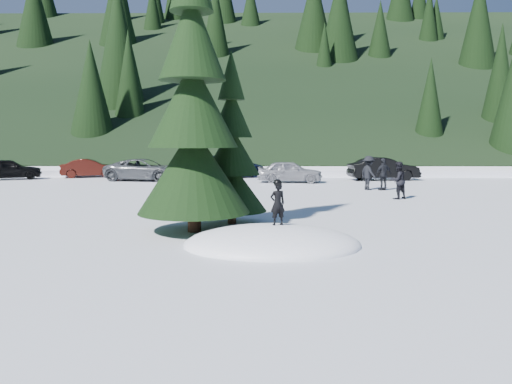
{
  "coord_description": "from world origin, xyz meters",
  "views": [
    {
      "loc": [
        -0.29,
        -12.32,
        2.68
      ],
      "look_at": [
        -0.43,
        2.27,
        1.1
      ],
      "focal_mm": 35.0,
      "sensor_mm": 36.0,
      "label": 1
    }
  ],
  "objects_px": {
    "adult_2": "(369,173)",
    "car_1": "(90,168)",
    "child_skier": "(278,204)",
    "car_3": "(229,166)",
    "car_4": "(290,172)",
    "spruce_tall": "(193,115)",
    "adult_0": "(398,180)",
    "car_0": "(8,169)",
    "car_2": "(145,170)",
    "car_5": "(383,169)",
    "adult_1": "(383,174)",
    "spruce_short": "(232,157)"
  },
  "relations": [
    {
      "from": "spruce_tall",
      "to": "child_skier",
      "type": "height_order",
      "value": "spruce_tall"
    },
    {
      "from": "car_1",
      "to": "car_3",
      "type": "height_order",
      "value": "car_3"
    },
    {
      "from": "spruce_tall",
      "to": "car_0",
      "type": "relative_size",
      "value": 2.13
    },
    {
      "from": "adult_2",
      "to": "car_4",
      "type": "height_order",
      "value": "adult_2"
    },
    {
      "from": "car_5",
      "to": "car_3",
      "type": "bearing_deg",
      "value": 71.03
    },
    {
      "from": "adult_2",
      "to": "car_0",
      "type": "xyz_separation_m",
      "value": [
        -21.99,
        6.29,
        -0.2
      ]
    },
    {
      "from": "adult_2",
      "to": "car_2",
      "type": "relative_size",
      "value": 0.36
    },
    {
      "from": "adult_2",
      "to": "car_1",
      "type": "xyz_separation_m",
      "value": [
        -17.35,
        8.24,
        -0.26
      ]
    },
    {
      "from": "spruce_tall",
      "to": "car_2",
      "type": "distance_m",
      "value": 18.36
    },
    {
      "from": "car_1",
      "to": "spruce_tall",
      "type": "bearing_deg",
      "value": -170.42
    },
    {
      "from": "spruce_tall",
      "to": "child_skier",
      "type": "bearing_deg",
      "value": -34.37
    },
    {
      "from": "adult_2",
      "to": "spruce_tall",
      "type": "bearing_deg",
      "value": 124.38
    },
    {
      "from": "spruce_tall",
      "to": "adult_0",
      "type": "xyz_separation_m",
      "value": [
        7.95,
        7.81,
        -2.49
      ]
    },
    {
      "from": "adult_1",
      "to": "adult_2",
      "type": "xyz_separation_m",
      "value": [
        -0.72,
        0.17,
        0.06
      ]
    },
    {
      "from": "car_3",
      "to": "car_5",
      "type": "height_order",
      "value": "car_3"
    },
    {
      "from": "adult_2",
      "to": "car_4",
      "type": "bearing_deg",
      "value": 18.34
    },
    {
      "from": "car_0",
      "to": "car_4",
      "type": "relative_size",
      "value": 1.03
    },
    {
      "from": "spruce_tall",
      "to": "car_0",
      "type": "bearing_deg",
      "value": 128.81
    },
    {
      "from": "car_3",
      "to": "spruce_tall",
      "type": "bearing_deg",
      "value": 156.02
    },
    {
      "from": "car_3",
      "to": "car_4",
      "type": "bearing_deg",
      "value": -158.11
    },
    {
      "from": "spruce_short",
      "to": "adult_0",
      "type": "height_order",
      "value": "spruce_short"
    },
    {
      "from": "adult_2",
      "to": "car_3",
      "type": "bearing_deg",
      "value": 20.94
    },
    {
      "from": "car_0",
      "to": "car_4",
      "type": "distance_m",
      "value": 18.27
    },
    {
      "from": "adult_1",
      "to": "car_0",
      "type": "xyz_separation_m",
      "value": [
        -22.72,
        6.46,
        -0.14
      ]
    },
    {
      "from": "car_0",
      "to": "car_2",
      "type": "height_order",
      "value": "car_2"
    },
    {
      "from": "spruce_tall",
      "to": "adult_2",
      "type": "bearing_deg",
      "value": 57.36
    },
    {
      "from": "child_skier",
      "to": "car_3",
      "type": "height_order",
      "value": "child_skier"
    },
    {
      "from": "adult_0",
      "to": "car_3",
      "type": "bearing_deg",
      "value": -83.66
    },
    {
      "from": "adult_0",
      "to": "car_1",
      "type": "relative_size",
      "value": 0.43
    },
    {
      "from": "spruce_short",
      "to": "car_4",
      "type": "xyz_separation_m",
      "value": [
        2.68,
        14.68,
        -1.44
      ]
    },
    {
      "from": "spruce_short",
      "to": "car_0",
      "type": "distance_m",
      "value": 22.75
    },
    {
      "from": "car_4",
      "to": "car_2",
      "type": "bearing_deg",
      "value": 87.23
    },
    {
      "from": "car_2",
      "to": "car_3",
      "type": "height_order",
      "value": "car_3"
    },
    {
      "from": "child_skier",
      "to": "car_5",
      "type": "xyz_separation_m",
      "value": [
        7.43,
        19.41,
        -0.3
      ]
    },
    {
      "from": "child_skier",
      "to": "adult_0",
      "type": "xyz_separation_m",
      "value": [
        5.61,
        9.41,
        -0.2
      ]
    },
    {
      "from": "car_5",
      "to": "adult_1",
      "type": "bearing_deg",
      "value": 158.52
    },
    {
      "from": "car_0",
      "to": "car_2",
      "type": "relative_size",
      "value": 0.81
    },
    {
      "from": "car_3",
      "to": "car_1",
      "type": "bearing_deg",
      "value": 64.34
    },
    {
      "from": "car_2",
      "to": "car_4",
      "type": "xyz_separation_m",
      "value": [
        9.13,
        -1.26,
        -0.02
      ]
    },
    {
      "from": "spruce_short",
      "to": "adult_0",
      "type": "distance_m",
      "value": 9.54
    },
    {
      "from": "car_4",
      "to": "car_5",
      "type": "relative_size",
      "value": 0.88
    },
    {
      "from": "spruce_tall",
      "to": "car_1",
      "type": "xyz_separation_m",
      "value": [
        -9.84,
        19.96,
        -2.69
      ]
    },
    {
      "from": "adult_1",
      "to": "car_0",
      "type": "bearing_deg",
      "value": -39.7
    },
    {
      "from": "adult_1",
      "to": "car_5",
      "type": "xyz_separation_m",
      "value": [
        1.54,
        6.26,
        -0.1
      ]
    },
    {
      "from": "adult_2",
      "to": "car_5",
      "type": "bearing_deg",
      "value": -43.33
    },
    {
      "from": "car_3",
      "to": "adult_0",
      "type": "bearing_deg",
      "value": -170.34
    },
    {
      "from": "spruce_tall",
      "to": "adult_1",
      "type": "relative_size",
      "value": 5.19
    },
    {
      "from": "car_1",
      "to": "car_5",
      "type": "xyz_separation_m",
      "value": [
        19.6,
        -2.15,
        0.1
      ]
    },
    {
      "from": "car_3",
      "to": "car_2",
      "type": "bearing_deg",
      "value": 90.85
    },
    {
      "from": "car_0",
      "to": "car_5",
      "type": "xyz_separation_m",
      "value": [
        24.25,
        -0.2,
        0.04
      ]
    }
  ]
}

